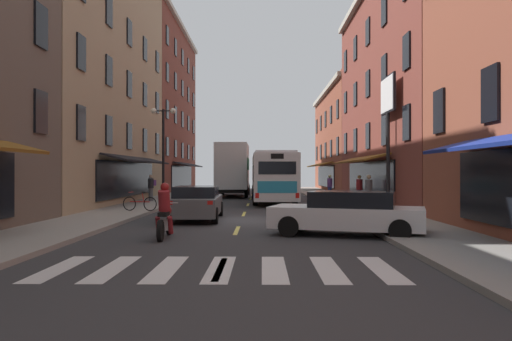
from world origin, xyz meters
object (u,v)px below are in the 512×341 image
pedestrian_mid (330,186)px  pedestrian_rear (359,189)px  sedan_mid (240,185)px  billboard_sign (388,110)px  box_truck (233,170)px  sedan_far (348,213)px  bicycle_near (140,203)px  sedan_near (197,203)px  street_lamp_twin (163,151)px  motorcycle_rider (165,215)px  pedestrian_far (369,191)px  transit_bus (272,177)px  pedestrian_near (151,187)px

pedestrian_mid → pedestrian_rear: size_ratio=0.99×
sedan_mid → pedestrian_rear: pedestrian_rear is taller
billboard_sign → box_truck: 17.46m
sedan_far → bicycle_near: sedan_far is taller
sedan_near → street_lamp_twin: street_lamp_twin is taller
sedan_near → pedestrian_rear: 11.75m
box_truck → sedan_near: bearing=-91.2°
sedan_far → bicycle_near: 11.51m
sedan_near → sedan_mid: 28.29m
box_truck → pedestrian_mid: bearing=-33.5°
motorcycle_rider → sedan_far: bearing=7.3°
billboard_sign → bicycle_near: bearing=-175.2°
pedestrian_rear → billboard_sign: bearing=-96.9°
street_lamp_twin → box_truck: bearing=73.5°
pedestrian_mid → pedestrian_far: pedestrian_far is taller
pedestrian_mid → pedestrian_rear: (0.89, -5.92, 0.01)m
bicycle_near → transit_bus: bearing=55.2°
sedan_far → pedestrian_mid: (2.09, 19.08, 0.27)m
box_truck → street_lamp_twin: size_ratio=1.47×
motorcycle_rider → pedestrian_near: (-4.19, 16.49, 0.32)m
pedestrian_near → pedestrian_rear: size_ratio=1.01×
sedan_mid → street_lamp_twin: street_lamp_twin is taller
box_truck → street_lamp_twin: 11.79m
transit_bus → motorcycle_rider: transit_bus is taller
billboard_sign → pedestrian_mid: (-1.43, 10.28, -4.05)m
sedan_far → billboard_sign: bearing=68.2°
billboard_sign → sedan_near: size_ratio=1.36×
transit_bus → motorcycle_rider: (-3.57, -17.80, -0.97)m
sedan_mid → pedestrian_mid: (6.93, -14.11, 0.24)m
sedan_mid → sedan_far: 33.54m
sedan_far → motorcycle_rider: (-5.57, -0.71, 0.00)m
street_lamp_twin → billboard_sign: bearing=-17.4°
street_lamp_twin → sedan_far: bearing=-56.4°
motorcycle_rider → bicycle_near: 8.99m
billboard_sign → pedestrian_far: bearing=151.4°
pedestrian_near → transit_bus: bearing=-118.3°
billboard_sign → bicycle_near: 12.86m
box_truck → sedan_mid: size_ratio=1.85×
transit_bus → pedestrian_mid: (4.09, 1.99, -0.70)m
pedestrian_rear → street_lamp_twin: street_lamp_twin is taller
billboard_sign → pedestrian_rear: (-0.54, 4.35, -4.04)m
street_lamp_twin → sedan_mid: bearing=80.5°
pedestrian_near → pedestrian_mid: pedestrian_near is taller
pedestrian_far → box_truck: bearing=-109.8°
motorcycle_rider → transit_bus: bearing=78.7°
sedan_mid → street_lamp_twin: (-3.47, -20.69, 2.44)m
sedan_near → street_lamp_twin: size_ratio=0.88×
sedan_mid → pedestrian_rear: 21.51m
pedestrian_mid → sedan_mid: bearing=123.9°
sedan_mid → pedestrian_far: (7.51, -23.93, 0.28)m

